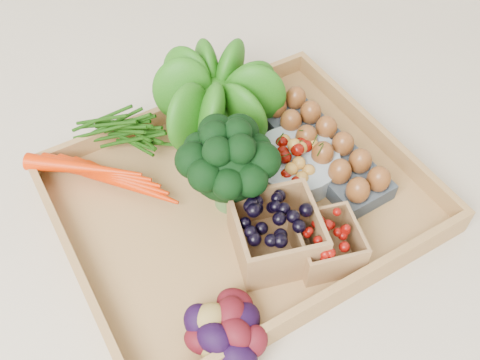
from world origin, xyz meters
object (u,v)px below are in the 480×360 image
egg_carton (322,152)px  cherry_bowl (295,164)px  tray (240,201)px  broccoli (228,179)px

egg_carton → cherry_bowl: bearing=-179.5°
tray → egg_carton: 0.16m
cherry_bowl → egg_carton: size_ratio=0.54×
egg_carton → broccoli: bearing=179.3°
tray → cherry_bowl: (0.11, 0.00, 0.03)m
broccoli → egg_carton: (0.18, 0.00, -0.04)m
tray → cherry_bowl: bearing=0.7°
tray → broccoli: bearing=178.1°
tray → broccoli: (-0.02, 0.00, 0.07)m
cherry_bowl → egg_carton: (0.06, 0.00, -0.00)m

